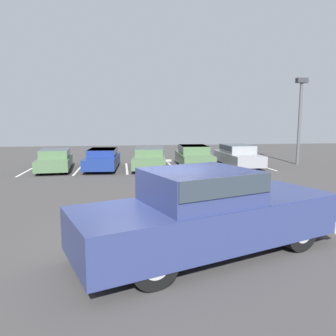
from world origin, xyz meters
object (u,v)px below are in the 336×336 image
object	(u,v)px
parked_sedan_e	(238,155)
pickup_truck	(211,211)
parked_sedan_a	(55,159)
parked_sedan_b	(103,158)
wheel_stop_curb	(158,161)
parked_sedan_d	(194,155)
light_post	(300,112)
parked_sedan_c	(149,157)

from	to	relation	value
parked_sedan_e	pickup_truck	bearing A→B (deg)	-22.77
parked_sedan_a	parked_sedan_b	size ratio (longest dim) A/B	0.94
parked_sedan_e	wheel_stop_curb	xyz separation A→B (m)	(-4.70, 2.73, -0.62)
parked_sedan_a	parked_sedan_d	xyz separation A→B (m)	(8.18, 0.28, 0.06)
light_post	wheel_stop_curb	bearing A→B (deg)	163.55
pickup_truck	light_post	xyz separation A→B (m)	(9.41, 13.07, 2.46)
pickup_truck	parked_sedan_e	world-z (taller)	pickup_truck
parked_sedan_a	parked_sedan_c	distance (m)	5.42
parked_sedan_a	parked_sedan_c	world-z (taller)	parked_sedan_c
parked_sedan_a	parked_sedan_b	world-z (taller)	parked_sedan_a
parked_sedan_e	wheel_stop_curb	size ratio (longest dim) A/B	2.59
parked_sedan_b	parked_sedan_d	distance (m)	5.50
parked_sedan_b	parked_sedan_e	size ratio (longest dim) A/B	1.00
pickup_truck	parked_sedan_c	xyz separation A→B (m)	(-0.25, 12.71, -0.26)
parked_sedan_a	parked_sedan_e	distance (m)	10.98
pickup_truck	parked_sedan_d	xyz separation A→B (m)	(2.51, 12.97, -0.21)
light_post	parked_sedan_a	bearing A→B (deg)	-178.53
parked_sedan_e	light_post	xyz separation A→B (m)	(4.10, 0.13, 2.67)
pickup_truck	wheel_stop_curb	size ratio (longest dim) A/B	3.42
pickup_truck	parked_sedan_e	distance (m)	13.99
parked_sedan_b	pickup_truck	bearing A→B (deg)	16.69
parked_sedan_a	parked_sedan_e	xyz separation A→B (m)	(10.98, 0.25, 0.06)
parked_sedan_c	pickup_truck	bearing A→B (deg)	7.05
parked_sedan_c	parked_sedan_e	size ratio (longest dim) A/B	1.05
parked_sedan_a	pickup_truck	bearing A→B (deg)	19.23
parked_sedan_c	wheel_stop_curb	distance (m)	3.13
pickup_truck	wheel_stop_curb	bearing A→B (deg)	67.91
parked_sedan_d	parked_sedan_e	distance (m)	2.80
parked_sedan_d	parked_sedan_a	bearing A→B (deg)	-85.47
parked_sedan_c	wheel_stop_curb	bearing A→B (deg)	169.78
pickup_truck	light_post	bearing A→B (deg)	34.38
parked_sedan_e	parked_sedan_a	bearing A→B (deg)	-89.15
pickup_truck	parked_sedan_c	world-z (taller)	pickup_truck
parked_sedan_b	wheel_stop_curb	bearing A→B (deg)	132.05
parked_sedan_a	parked_sedan_b	bearing A→B (deg)	87.97
parked_sedan_b	light_post	xyz separation A→B (m)	(12.39, 0.25, 2.73)
parked_sedan_c	light_post	distance (m)	10.04
parked_sedan_a	light_post	bearing A→B (deg)	86.61
parked_sedan_a	light_post	world-z (taller)	light_post
parked_sedan_b	parked_sedan_d	size ratio (longest dim) A/B	1.06
parked_sedan_a	wheel_stop_curb	world-z (taller)	parked_sedan_a
parked_sedan_a	wheel_stop_curb	xyz separation A→B (m)	(6.28, 2.99, -0.57)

